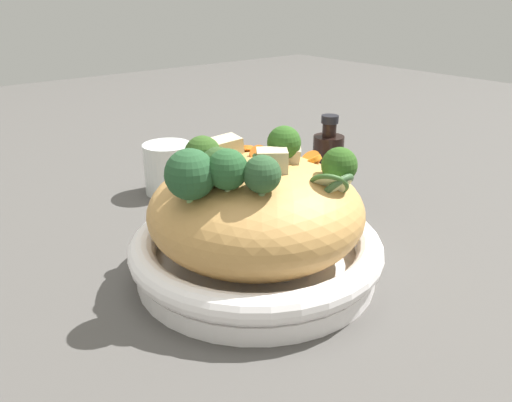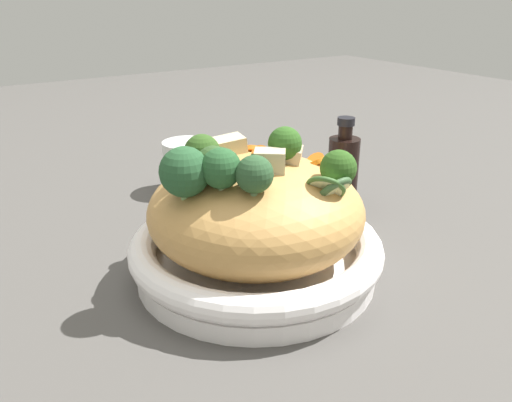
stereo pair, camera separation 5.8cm
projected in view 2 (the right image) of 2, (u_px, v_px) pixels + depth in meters
ground_plane at (256, 273)px, 0.62m from camera, size 3.00×3.00×0.00m
serving_bowl at (256, 253)px, 0.61m from camera, size 0.29×0.29×0.05m
noodle_heap at (256, 210)px, 0.59m from camera, size 0.24×0.24×0.12m
broccoli_florets at (234, 166)px, 0.52m from camera, size 0.15×0.20×0.07m
carrot_coins at (261, 158)px, 0.61m from camera, size 0.13×0.14×0.05m
zucchini_slices at (316, 184)px, 0.53m from camera, size 0.10×0.09×0.05m
chicken_chunks at (258, 155)px, 0.58m from camera, size 0.12×0.08×0.04m
soy_sauce_bottle at (343, 172)px, 0.77m from camera, size 0.05×0.05×0.14m
drinking_glass at (187, 166)px, 0.86m from camera, size 0.08×0.08×0.08m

